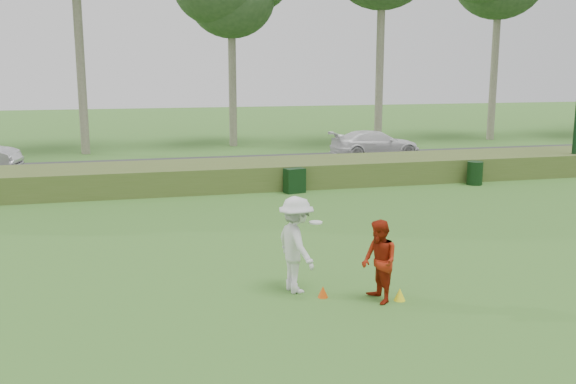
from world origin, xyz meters
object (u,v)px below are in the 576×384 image
object	(u,v)px
cone_orange	(323,292)
utility_cabinet	(295,181)
player_white	(296,245)
player_red	(379,262)
trash_bin	(475,173)
car_right	(375,144)
cone_yellow	(400,294)

from	to	relation	value
cone_orange	utility_cabinet	size ratio (longest dim) A/B	0.26
player_white	player_red	bearing A→B (deg)	-135.42
player_white	player_red	world-z (taller)	player_white
utility_cabinet	trash_bin	distance (m)	7.11
player_red	cone_orange	size ratio (longest dim) A/B	7.07
car_right	cone_orange	bearing A→B (deg)	154.68
trash_bin	player_red	bearing A→B (deg)	-127.74
cone_orange	utility_cabinet	world-z (taller)	utility_cabinet
cone_orange	player_red	bearing A→B (deg)	-26.76
player_red	cone_yellow	xyz separation A→B (m)	(0.43, -0.05, -0.68)
player_red	car_right	size ratio (longest dim) A/B	0.36
cone_orange	car_right	bearing A→B (deg)	65.22
cone_yellow	trash_bin	xyz separation A→B (m)	(7.90, 10.80, 0.32)
player_white	trash_bin	bearing A→B (deg)	-55.31
cone_orange	cone_yellow	world-z (taller)	cone_yellow
trash_bin	utility_cabinet	bearing A→B (deg)	178.81
player_red	trash_bin	distance (m)	13.61
cone_orange	trash_bin	world-z (taller)	trash_bin
player_red	car_right	xyz separation A→B (m)	(7.36, 18.53, -0.10)
utility_cabinet	player_white	bearing A→B (deg)	-118.43
cone_yellow	utility_cabinet	distance (m)	10.98
utility_cabinet	cone_yellow	bearing A→B (deg)	-107.92
cone_orange	trash_bin	distance (m)	13.85
utility_cabinet	trash_bin	size ratio (longest dim) A/B	0.99
cone_orange	utility_cabinet	bearing A→B (deg)	78.16
player_white	car_right	size ratio (longest dim) A/B	0.44
cone_orange	cone_yellow	xyz separation A→B (m)	(1.39, -0.53, 0.01)
utility_cabinet	car_right	xyz separation A→B (m)	(6.15, 7.63, 0.26)
cone_yellow	cone_orange	bearing A→B (deg)	159.03
player_white	cone_yellow	size ratio (longest dim) A/B	7.87
player_red	cone_orange	distance (m)	1.28
car_right	utility_cabinet	bearing A→B (deg)	140.60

